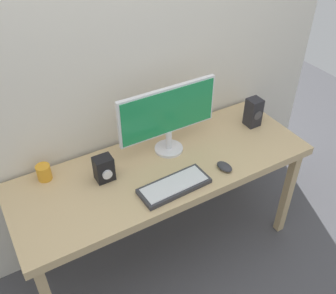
{
  "coord_description": "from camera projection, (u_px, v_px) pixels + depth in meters",
  "views": [
    {
      "loc": [
        -0.81,
        -1.43,
        2.18
      ],
      "look_at": [
        0.03,
        0.0,
        0.88
      ],
      "focal_mm": 41.24,
      "sensor_mm": 36.0,
      "label": 1
    }
  ],
  "objects": [
    {
      "name": "ground_plane",
      "position": [
        164.0,
        249.0,
        2.64
      ],
      "size": [
        6.0,
        6.0,
        0.0
      ],
      "primitive_type": "plane",
      "color": "#4C4C51"
    },
    {
      "name": "coffee_mug",
      "position": [
        44.0,
        172.0,
        2.06
      ],
      "size": [
        0.08,
        0.08,
        0.09
      ],
      "primitive_type": "cylinder",
      "color": "orange",
      "rests_on": "desk"
    },
    {
      "name": "keyboard_primary",
      "position": [
        174.0,
        186.0,
        2.02
      ],
      "size": [
        0.39,
        0.17,
        0.03
      ],
      "color": "#333338",
      "rests_on": "desk"
    },
    {
      "name": "mouse",
      "position": [
        224.0,
        167.0,
        2.14
      ],
      "size": [
        0.08,
        0.11,
        0.03
      ],
      "primitive_type": "ellipsoid",
      "rotation": [
        0.0,
        0.0,
        0.16
      ],
      "color": "#333338",
      "rests_on": "desk"
    },
    {
      "name": "monitor",
      "position": [
        168.0,
        115.0,
        2.14
      ],
      "size": [
        0.6,
        0.17,
        0.41
      ],
      "color": "silver",
      "rests_on": "desk"
    },
    {
      "name": "wall_back",
      "position": [
        128.0,
        15.0,
        1.95
      ],
      "size": [
        2.75,
        0.04,
        3.0
      ],
      "primitive_type": "cube",
      "color": "silver",
      "rests_on": "ground_plane"
    },
    {
      "name": "desk",
      "position": [
        164.0,
        175.0,
        2.21
      ],
      "size": [
        1.72,
        0.62,
        0.76
      ],
      "color": "tan",
      "rests_on": "ground_plane"
    },
    {
      "name": "audio_controller",
      "position": [
        104.0,
        169.0,
        2.04
      ],
      "size": [
        0.1,
        0.09,
        0.14
      ],
      "color": "black",
      "rests_on": "desk"
    },
    {
      "name": "speaker_right",
      "position": [
        253.0,
        112.0,
        2.43
      ],
      "size": [
        0.09,
        0.09,
        0.19
      ],
      "color": "#232328",
      "rests_on": "desk"
    }
  ]
}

